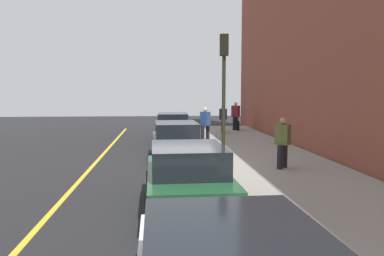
% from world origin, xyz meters
% --- Properties ---
extents(ground_plane, '(56.00, 56.00, 0.00)m').
position_xyz_m(ground_plane, '(0.00, 0.00, 0.00)').
color(ground_plane, black).
extents(sidewalk, '(28.00, 4.60, 0.15)m').
position_xyz_m(sidewalk, '(0.00, -3.30, 0.07)').
color(sidewalk, gray).
rests_on(sidewalk, ground).
extents(lane_stripe_centre, '(28.00, 0.14, 0.01)m').
position_xyz_m(lane_stripe_centre, '(0.00, 3.20, 0.00)').
color(lane_stripe_centre, gold).
rests_on(lane_stripe_centre, ground).
extents(parked_car_green, '(4.27, 1.97, 1.51)m').
position_xyz_m(parked_car_green, '(-5.58, 0.13, 0.76)').
color(parked_car_green, black).
rests_on(parked_car_green, ground).
extents(parked_car_charcoal, '(4.54, 1.99, 1.51)m').
position_xyz_m(parked_car_charcoal, '(0.87, 0.11, 0.76)').
color(parked_car_charcoal, black).
rests_on(parked_car_charcoal, ground).
extents(parked_car_black, '(4.61, 2.00, 1.51)m').
position_xyz_m(parked_car_black, '(7.16, 0.03, 0.76)').
color(parked_car_black, black).
rests_on(parked_car_black, ground).
extents(pedestrian_burgundy_coat, '(0.55, 0.59, 1.84)m').
position_xyz_m(pedestrian_burgundy_coat, '(11.10, -4.28, 1.13)').
color(pedestrian_burgundy_coat, black).
rests_on(pedestrian_burgundy_coat, sidewalk).
extents(pedestrian_olive_coat, '(0.52, 0.53, 1.69)m').
position_xyz_m(pedestrian_olive_coat, '(-1.79, -3.32, 1.05)').
color(pedestrian_olive_coat, black).
rests_on(pedestrian_olive_coat, sidewalk).
extents(pedestrian_navy_coat, '(0.54, 0.52, 1.69)m').
position_xyz_m(pedestrian_navy_coat, '(9.52, -3.18, 1.05)').
color(pedestrian_navy_coat, black).
rests_on(pedestrian_navy_coat, sidewalk).
extents(pedestrian_blue_coat, '(0.55, 0.53, 1.74)m').
position_xyz_m(pedestrian_blue_coat, '(5.44, -1.58, 1.08)').
color(pedestrian_blue_coat, black).
rests_on(pedestrian_blue_coat, sidewalk).
extents(traffic_light_pole, '(0.35, 0.26, 4.43)m').
position_xyz_m(traffic_light_pole, '(-1.49, -1.38, 3.14)').
color(traffic_light_pole, '#2D2D19').
rests_on(traffic_light_pole, sidewalk).
extents(rolling_suitcase, '(0.34, 0.22, 0.98)m').
position_xyz_m(rolling_suitcase, '(10.68, -4.32, 0.46)').
color(rolling_suitcase, black).
rests_on(rolling_suitcase, sidewalk).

